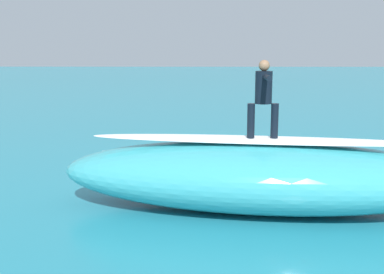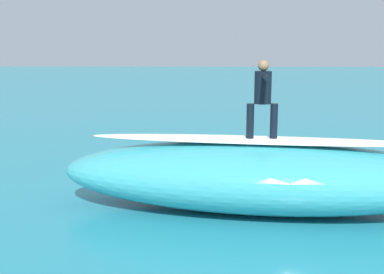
% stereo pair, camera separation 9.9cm
% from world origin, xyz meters
% --- Properties ---
extents(ground_plane, '(120.00, 120.00, 0.00)m').
position_xyz_m(ground_plane, '(0.00, 0.00, 0.00)').
color(ground_plane, teal).
extents(wave_crest, '(8.20, 3.35, 1.39)m').
position_xyz_m(wave_crest, '(-0.52, 2.89, 0.70)').
color(wave_crest, teal).
rests_on(wave_crest, ground_plane).
extents(wave_foam_lip, '(6.82, 1.66, 0.08)m').
position_xyz_m(wave_foam_lip, '(-0.52, 2.89, 1.43)').
color(wave_foam_lip, white).
rests_on(wave_foam_lip, wave_crest).
extents(surfboard_riding, '(1.94, 0.52, 0.07)m').
position_xyz_m(surfboard_riding, '(-0.55, 2.89, 1.43)').
color(surfboard_riding, '#33B2D1').
rests_on(surfboard_riding, wave_crest).
extents(surfer_riding, '(0.60, 1.44, 1.52)m').
position_xyz_m(surfer_riding, '(-0.55, 2.89, 2.35)').
color(surfer_riding, black).
rests_on(surfer_riding, surfboard_riding).
extents(surfboard_paddling, '(2.11, 1.99, 0.09)m').
position_xyz_m(surfboard_paddling, '(2.24, -0.69, 0.05)').
color(surfboard_paddling, silver).
rests_on(surfboard_paddling, ground_plane).
extents(surfer_paddling, '(1.42, 1.33, 0.31)m').
position_xyz_m(surfer_paddling, '(2.34, -0.78, 0.23)').
color(surfer_paddling, black).
rests_on(surfer_paddling, surfboard_paddling).
extents(foam_patch_near, '(0.73, 0.74, 0.18)m').
position_xyz_m(foam_patch_near, '(-1.29, 1.64, 0.09)').
color(foam_patch_near, white).
rests_on(foam_patch_near, ground_plane).
extents(foam_patch_mid, '(0.90, 0.94, 0.11)m').
position_xyz_m(foam_patch_mid, '(3.35, -2.11, 0.06)').
color(foam_patch_mid, white).
rests_on(foam_patch_mid, ground_plane).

